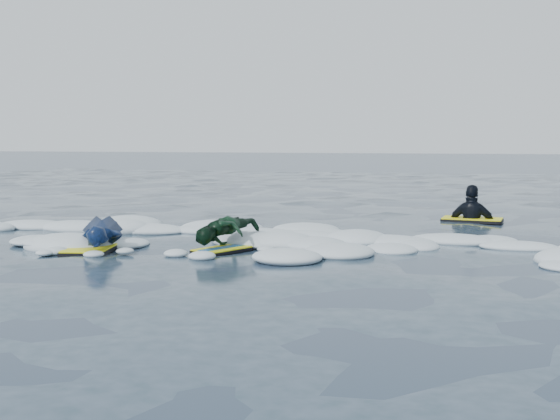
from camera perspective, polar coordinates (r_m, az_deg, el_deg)
The scene contains 5 objects.
ground at distance 8.83m, azimuth -8.06°, elevation -3.44°, with size 120.00×120.00×0.00m, color #1A2C3F.
foam_band at distance 9.78m, azimuth -5.73°, elevation -2.51°, with size 12.00×3.10×0.30m, color silver, non-canonical shape.
prone_woman_unit at distance 9.27m, azimuth -14.36°, elevation -1.91°, with size 1.11×1.57×0.38m.
prone_child_unit at distance 8.91m, azimuth -4.34°, elevation -1.90°, with size 0.79×1.22×0.43m.
waiting_rider_unit at distance 12.33m, azimuth 15.33°, elevation -1.41°, with size 1.05×0.66×1.49m.
Camera 1 is at (3.38, -8.04, 1.42)m, focal length 45.00 mm.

